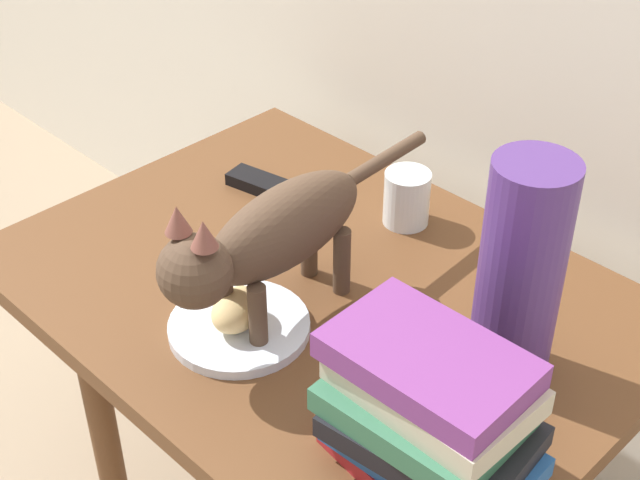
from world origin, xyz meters
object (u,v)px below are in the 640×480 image
Objects in this scene: book_stack at (429,414)px; green_vase at (521,273)px; cat at (269,236)px; tv_remote at (271,187)px; side_table at (320,322)px; candle_jar at (407,201)px; bread_roll at (237,310)px; plate at (239,327)px.

green_vase is (-0.03, 0.20, 0.06)m from book_stack.
tv_remote is (-0.23, 0.21, -0.12)m from cat.
side_table is 10.33× the size of candle_jar.
green_vase reaches higher than bread_roll.
bread_roll reaches higher than tv_remote.
cat is 2.04× the size of book_stack.
book_stack is at bearing -46.89° from candle_jar.
plate is at bearing 178.95° from book_stack.
plate is 0.34m from tv_remote.
candle_jar reaches higher than tv_remote.
side_table is at bearing -38.33° from tv_remote.
cat is at bearing 169.97° from book_stack.
tv_remote reaches higher than plate.
cat is at bearing 79.79° from bread_roll.
tv_remote is at bearing 172.75° from green_vase.
bread_roll reaches higher than plate.
candle_jar is at bearing 152.61° from green_vase.
cat is at bearing -85.46° from candle_jar.
green_vase reaches higher than plate.
bread_roll is at bearing -59.54° from plate.
side_table is 2.99× the size of green_vase.
book_stack is 0.80× the size of green_vase.
side_table is 0.22m from cat.
tv_remote is at bearing -156.37° from candle_jar.
green_vase is 1.95× the size of tv_remote.
plate is 0.37m from green_vase.
tv_remote is at bearing 130.36° from bread_roll.
green_vase is 0.35m from candle_jar.
book_stack reaches higher than side_table.
cat reaches higher than book_stack.
side_table is 3.73× the size of book_stack.
tv_remote is (-0.22, 0.26, -0.03)m from bread_roll.
book_stack is (0.30, -0.05, -0.05)m from cat.
green_vase reaches higher than side_table.
book_stack is at bearing -0.38° from bread_roll.
book_stack is at bearing -80.95° from green_vase.
candle_jar is at bearing 94.54° from cat.
side_table is 0.27m from tv_remote.
tv_remote is (-0.23, 0.12, 0.07)m from side_table.
tv_remote is (-0.22, 0.26, 0.00)m from plate.
candle_jar is (-0.01, 0.35, 0.03)m from plate.
green_vase is (0.28, 0.19, 0.11)m from bread_roll.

